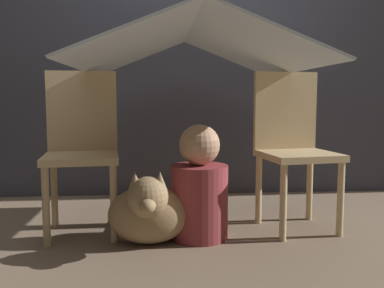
# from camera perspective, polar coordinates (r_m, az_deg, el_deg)

# --- Properties ---
(ground_plane) EXTENTS (8.80, 8.80, 0.00)m
(ground_plane) POSITION_cam_1_polar(r_m,az_deg,el_deg) (2.17, 0.44, -13.28)
(ground_plane) COLOR #7A6651
(wall_back) EXTENTS (7.00, 0.05, 2.50)m
(wall_back) POSITION_cam_1_polar(r_m,az_deg,el_deg) (3.25, -1.33, 15.47)
(wall_back) COLOR #3D3D47
(wall_back) RESTS_ON ground_plane
(chair_left) EXTENTS (0.42, 0.42, 0.87)m
(chair_left) POSITION_cam_1_polar(r_m,az_deg,el_deg) (2.37, -14.49, -0.06)
(chair_left) COLOR #D1B27F
(chair_left) RESTS_ON ground_plane
(chair_right) EXTENTS (0.43, 0.43, 0.87)m
(chair_right) POSITION_cam_1_polar(r_m,az_deg,el_deg) (2.45, 13.28, 0.16)
(chair_right) COLOR #D1B27F
(chair_right) RESTS_ON ground_plane
(sheet_canopy) EXTENTS (1.17, 1.29, 0.24)m
(sheet_canopy) POSITION_cam_1_polar(r_m,az_deg,el_deg) (2.28, 0.00, 12.90)
(sheet_canopy) COLOR silver
(person_front) EXTENTS (0.29, 0.29, 0.59)m
(person_front) POSITION_cam_1_polar(r_m,az_deg,el_deg) (2.21, 0.99, -6.08)
(person_front) COLOR maroon
(person_front) RESTS_ON ground_plane
(dog) EXTENTS (0.40, 0.40, 0.39)m
(dog) POSITION_cam_1_polar(r_m,az_deg,el_deg) (2.12, -5.81, -8.86)
(dog) COLOR #9E7F56
(dog) RESTS_ON ground_plane
(floor_cushion) EXTENTS (0.39, 0.32, 0.10)m
(floor_cushion) POSITION_cam_1_polar(r_m,az_deg,el_deg) (2.48, -2.76, -9.60)
(floor_cushion) COLOR #E5CC66
(floor_cushion) RESTS_ON ground_plane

